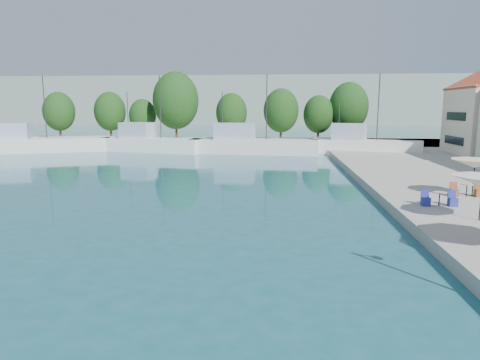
# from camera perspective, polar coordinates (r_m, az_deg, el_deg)

# --- Properties ---
(quay_far) EXTENTS (90.00, 16.00, 0.60)m
(quay_far) POSITION_cam_1_polar(r_m,az_deg,el_deg) (67.04, -1.65, 4.98)
(quay_far) COLOR #9A968B
(quay_far) RESTS_ON ground
(hill_west) EXTENTS (180.00, 40.00, 16.00)m
(hill_west) POSITION_cam_1_polar(r_m,az_deg,el_deg) (162.14, -5.64, 10.43)
(hill_west) COLOR gray
(hill_west) RESTS_ON ground
(hill_east) EXTENTS (140.00, 40.00, 12.00)m
(hill_east) POSITION_cam_1_polar(r_m,az_deg,el_deg) (183.82, 17.92, 9.30)
(hill_east) COLOR gray
(hill_east) RESTS_ON ground
(trawler_01) EXTENTS (20.38, 12.01, 10.20)m
(trawler_01) POSITION_cam_1_polar(r_m,az_deg,el_deg) (62.78, -26.56, 4.35)
(trawler_01) COLOR silver
(trawler_01) RESTS_ON ground
(trawler_02) EXTENTS (14.24, 6.59, 10.20)m
(trawler_02) POSITION_cam_1_polar(r_m,az_deg,el_deg) (57.80, -11.98, 4.78)
(trawler_02) COLOR white
(trawler_02) RESTS_ON ground
(trawler_03) EXTENTS (16.48, 5.72, 10.20)m
(trawler_03) POSITION_cam_1_polar(r_m,az_deg,el_deg) (54.35, 1.38, 4.69)
(trawler_03) COLOR silver
(trawler_03) RESTS_ON ground
(trawler_04) EXTENTS (13.67, 7.25, 10.20)m
(trawler_04) POSITION_cam_1_polar(r_m,az_deg,el_deg) (55.18, 15.97, 4.40)
(trawler_04) COLOR silver
(trawler_04) RESTS_ON ground
(tree_01) EXTENTS (5.23, 5.23, 7.74)m
(tree_01) POSITION_cam_1_polar(r_m,az_deg,el_deg) (79.05, -22.99, 8.40)
(tree_01) COLOR #3F2B19
(tree_01) RESTS_ON quay_far
(tree_02) EXTENTS (5.23, 5.23, 7.74)m
(tree_02) POSITION_cam_1_polar(r_m,az_deg,el_deg) (76.26, -16.95, 8.73)
(tree_02) COLOR #3F2B19
(tree_02) RESTS_ON quay_far
(tree_03) EXTENTS (4.43, 4.43, 6.56)m
(tree_03) POSITION_cam_1_polar(r_m,az_deg,el_deg) (73.80, -12.86, 8.35)
(tree_03) COLOR #3F2B19
(tree_03) RESTS_ON quay_far
(tree_04) EXTENTS (7.28, 7.28, 10.78)m
(tree_04) POSITION_cam_1_polar(r_m,az_deg,el_deg) (70.09, -8.56, 10.42)
(tree_04) COLOR #3F2B19
(tree_04) RESTS_ON quay_far
(tree_05) EXTENTS (5.03, 5.03, 7.45)m
(tree_05) POSITION_cam_1_polar(r_m,az_deg,el_deg) (69.88, -1.14, 8.95)
(tree_05) COLOR #3F2B19
(tree_05) RESTS_ON quay_far
(tree_06) EXTENTS (5.47, 5.47, 8.09)m
(tree_06) POSITION_cam_1_polar(r_m,az_deg,el_deg) (67.78, 5.49, 9.20)
(tree_06) COLOR #3F2B19
(tree_06) RESTS_ON quay_far
(tree_07) EXTENTS (4.77, 4.77, 7.06)m
(tree_07) POSITION_cam_1_polar(r_m,az_deg,el_deg) (69.39, 10.43, 8.61)
(tree_07) COLOR #3F2B19
(tree_07) RESTS_ON quay_far
(tree_08) EXTENTS (6.15, 6.15, 9.11)m
(tree_08) POSITION_cam_1_polar(r_m,az_deg,el_deg) (70.45, 14.28, 9.45)
(tree_08) COLOR #3F2B19
(tree_08) RESTS_ON quay_far
(umbrella_cream) EXTENTS (2.75, 2.75, 2.20)m
(umbrella_cream) POSITION_cam_1_polar(r_m,az_deg,el_deg) (28.61, 28.84, 1.94)
(umbrella_cream) COLOR black
(umbrella_cream) RESTS_ON quay_right
(cafe_table_02) EXTENTS (1.82, 0.70, 0.76)m
(cafe_table_02) POSITION_cam_1_polar(r_m,az_deg,el_deg) (25.17, 25.02, -2.52)
(cafe_table_02) COLOR black
(cafe_table_02) RESTS_ON quay_right
(cafe_table_03) EXTENTS (1.82, 0.70, 0.76)m
(cafe_table_03) POSITION_cam_1_polar(r_m,az_deg,el_deg) (28.51, 27.95, -1.40)
(cafe_table_03) COLOR black
(cafe_table_03) RESTS_ON quay_right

